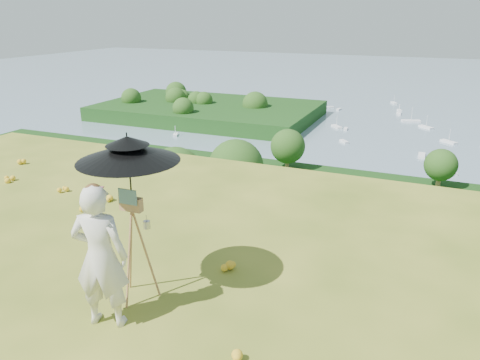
% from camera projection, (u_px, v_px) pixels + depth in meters
% --- Properties ---
extents(shoreline_tier, '(170.00, 28.00, 8.00)m').
position_uv_depth(shoreline_tier, '(384.00, 249.00, 83.32)').
color(shoreline_tier, '#696154').
rests_on(shoreline_tier, bay_water).
extents(bay_water, '(700.00, 700.00, 0.00)m').
position_uv_depth(bay_water, '(426.00, 96.00, 225.70)').
color(bay_water, '#6E8F9D').
rests_on(bay_water, ground).
extents(peninsula, '(90.00, 60.00, 12.00)m').
position_uv_depth(peninsula, '(208.00, 104.00, 177.89)').
color(peninsula, black).
rests_on(peninsula, bay_water).
extents(slope_trees, '(110.00, 50.00, 6.00)m').
position_uv_depth(slope_trees, '(354.00, 235.00, 41.57)').
color(slope_trees, '#244815').
rests_on(slope_trees, forest_slope).
extents(harbor_town, '(110.00, 22.00, 5.00)m').
position_uv_depth(harbor_town, '(388.00, 215.00, 81.13)').
color(harbor_town, silver).
rests_on(harbor_town, shoreline_tier).
extents(moored_boats, '(140.00, 140.00, 0.70)m').
position_uv_depth(moored_boats, '(378.00, 127.00, 161.68)').
color(moored_boats, white).
rests_on(moored_boats, bay_water).
extents(painter, '(0.75, 0.59, 1.80)m').
position_uv_depth(painter, '(100.00, 257.00, 5.42)').
color(painter, white).
rests_on(painter, ground).
extents(field_easel, '(0.60, 0.60, 1.55)m').
position_uv_depth(field_easel, '(135.00, 244.00, 5.97)').
color(field_easel, '#AA7547').
rests_on(field_easel, ground).
extents(sun_umbrella, '(1.42, 1.42, 0.96)m').
position_uv_depth(sun_umbrella, '(130.00, 171.00, 5.67)').
color(sun_umbrella, black).
rests_on(sun_umbrella, field_easel).
extents(painter_cap, '(0.22, 0.26, 0.10)m').
position_uv_depth(painter_cap, '(93.00, 189.00, 5.13)').
color(painter_cap, '#D3747F').
rests_on(painter_cap, painter).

